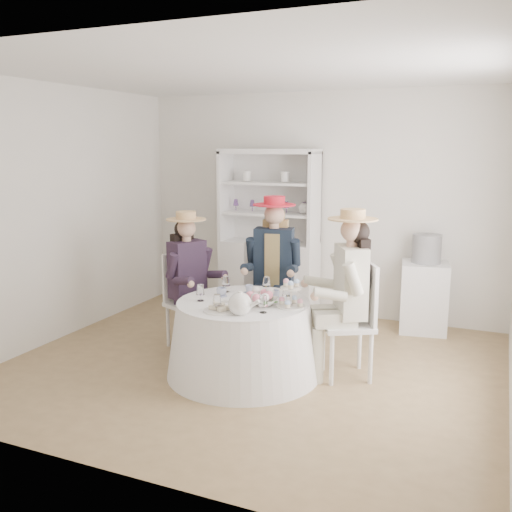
% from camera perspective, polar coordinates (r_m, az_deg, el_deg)
% --- Properties ---
extents(ground, '(4.50, 4.50, 0.00)m').
position_cam_1_polar(ground, '(5.53, -0.42, -10.93)').
color(ground, olive).
rests_on(ground, ground).
extents(ceiling, '(4.50, 4.50, 0.00)m').
position_cam_1_polar(ceiling, '(5.17, -0.46, 18.07)').
color(ceiling, white).
rests_on(ceiling, wall_back).
extents(wall_back, '(4.50, 0.00, 4.50)m').
position_cam_1_polar(wall_back, '(7.04, 6.19, 5.11)').
color(wall_back, white).
rests_on(wall_back, ground).
extents(wall_front, '(4.50, 0.00, 4.50)m').
position_cam_1_polar(wall_front, '(3.47, -13.93, -1.20)').
color(wall_front, white).
rests_on(wall_front, ground).
extents(wall_left, '(0.00, 4.50, 4.50)m').
position_cam_1_polar(wall_left, '(6.42, -19.18, 4.00)').
color(wall_left, white).
rests_on(wall_left, ground).
extents(tea_table, '(1.40, 1.40, 0.69)m').
position_cam_1_polar(tea_table, '(5.23, -1.26, -8.23)').
color(tea_table, white).
rests_on(tea_table, ground).
extents(hutch, '(1.26, 0.62, 2.03)m').
position_cam_1_polar(hutch, '(7.07, 1.37, 0.03)').
color(hutch, silver).
rests_on(hutch, ground).
extents(side_table, '(0.58, 0.58, 0.78)m').
position_cam_1_polar(side_table, '(6.69, 16.43, -3.94)').
color(side_table, silver).
rests_on(side_table, ground).
extents(hatbox, '(0.35, 0.35, 0.32)m').
position_cam_1_polar(hatbox, '(6.58, 16.69, 0.71)').
color(hatbox, black).
rests_on(hatbox, side_table).
extents(guest_left, '(0.59, 0.54, 1.42)m').
position_cam_1_polar(guest_left, '(5.84, -6.74, -1.59)').
color(guest_left, silver).
rests_on(guest_left, ground).
extents(guest_mid, '(0.58, 0.62, 1.55)m').
position_cam_1_polar(guest_mid, '(5.94, 1.77, -0.51)').
color(guest_mid, silver).
rests_on(guest_mid, ground).
extents(guest_right, '(0.65, 0.60, 1.53)m').
position_cam_1_polar(guest_right, '(5.09, 9.16, -2.82)').
color(guest_right, silver).
rests_on(guest_right, ground).
extents(spare_chair, '(0.46, 0.46, 1.05)m').
position_cam_1_polar(spare_chair, '(6.25, 1.02, -2.91)').
color(spare_chair, silver).
rests_on(spare_chair, ground).
extents(teacup_a, '(0.11, 0.11, 0.07)m').
position_cam_1_polar(teacup_a, '(5.30, -3.47, -3.67)').
color(teacup_a, white).
rests_on(teacup_a, tea_table).
extents(teacup_b, '(0.10, 0.10, 0.07)m').
position_cam_1_polar(teacup_b, '(5.39, -0.68, -3.40)').
color(teacup_b, white).
rests_on(teacup_b, tea_table).
extents(teacup_c, '(0.11, 0.11, 0.07)m').
position_cam_1_polar(teacup_c, '(5.23, 1.92, -3.90)').
color(teacup_c, white).
rests_on(teacup_c, tea_table).
extents(flower_bowl, '(0.24, 0.24, 0.06)m').
position_cam_1_polar(flower_bowl, '(4.99, 0.88, -4.66)').
color(flower_bowl, white).
rests_on(flower_bowl, tea_table).
extents(flower_arrangement, '(0.20, 0.20, 0.08)m').
position_cam_1_polar(flower_arrangement, '(4.95, 0.59, -3.98)').
color(flower_arrangement, pink).
rests_on(flower_arrangement, tea_table).
extents(table_teapot, '(0.28, 0.20, 0.21)m').
position_cam_1_polar(table_teapot, '(4.73, -1.59, -4.81)').
color(table_teapot, white).
rests_on(table_teapot, tea_table).
extents(sandwich_plate, '(0.29, 0.29, 0.06)m').
position_cam_1_polar(sandwich_plate, '(4.84, -3.58, -5.34)').
color(sandwich_plate, white).
rests_on(sandwich_plate, tea_table).
extents(cupcake_stand, '(0.25, 0.25, 0.24)m').
position_cam_1_polar(cupcake_stand, '(4.95, 3.52, -4.13)').
color(cupcake_stand, white).
rests_on(cupcake_stand, tea_table).
extents(stemware_set, '(0.81, 0.84, 0.15)m').
position_cam_1_polar(stemware_set, '(5.11, -1.28, -3.76)').
color(stemware_set, white).
rests_on(stemware_set, tea_table).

